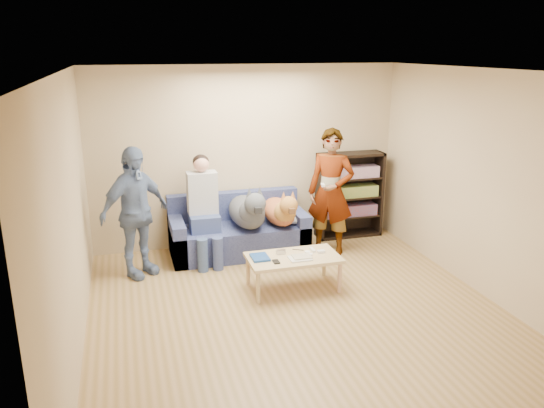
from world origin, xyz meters
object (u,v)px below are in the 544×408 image
object	(u,v)px
person_standing_left	(135,213)
coffee_table	(293,260)
notebook_blue	(260,257)
bookshelf	(349,193)
person_standing_right	(331,192)
sofa	(238,233)
person_seated	(204,205)
dog_tan	(281,211)
camera_silver	(281,252)
dog_gray	(248,211)

from	to	relation	value
person_standing_left	coffee_table	world-z (taller)	person_standing_left
person_standing_left	notebook_blue	world-z (taller)	person_standing_left
person_standing_left	bookshelf	xyz separation A→B (m)	(3.20, 0.66, -0.16)
person_standing_right	sofa	world-z (taller)	person_standing_right
person_standing_left	notebook_blue	xyz separation A→B (m)	(1.38, -0.89, -0.40)
person_seated	bookshelf	distance (m)	2.32
dog_tan	coffee_table	xyz separation A→B (m)	(-0.18, -1.14, -0.26)
camera_silver	person_seated	xyz separation A→B (m)	(-0.75, 1.12, 0.33)
notebook_blue	coffee_table	size ratio (longest dim) A/B	0.24
notebook_blue	sofa	bearing A→B (deg)	89.21
dog_gray	dog_tan	distance (m)	0.46
person_standing_right	dog_tan	world-z (taller)	person_standing_right
notebook_blue	dog_tan	world-z (taller)	dog_tan
dog_tan	coffee_table	size ratio (longest dim) A/B	1.06
person_standing_right	person_standing_left	distance (m)	2.66
person_standing_right	bookshelf	world-z (taller)	person_standing_right
camera_silver	bookshelf	size ratio (longest dim) A/B	0.08
sofa	bookshelf	bearing A→B (deg)	7.40
person_standing_right	camera_silver	xyz separation A→B (m)	(-0.99, -0.90, -0.44)
person_standing_right	coffee_table	world-z (taller)	person_standing_right
notebook_blue	camera_silver	size ratio (longest dim) A/B	2.36
person_seated	coffee_table	distance (m)	1.57
dog_gray	sofa	bearing A→B (deg)	117.25
person_standing_right	camera_silver	bearing A→B (deg)	-102.42
dog_gray	bookshelf	xyz separation A→B (m)	(1.69, 0.44, 0.01)
camera_silver	person_seated	bearing A→B (deg)	123.88
person_standing_right	sofa	distance (m)	1.44
person_standing_right	sofa	bearing A→B (deg)	-159.97
person_standing_right	dog_tan	size ratio (longest dim) A/B	1.52
camera_silver	sofa	distance (m)	1.28
sofa	person_standing_right	bearing A→B (deg)	-15.47
person_standing_left	camera_silver	xyz separation A→B (m)	(1.66, -0.82, -0.39)
dog_tan	coffee_table	distance (m)	1.18
person_seated	dog_tan	size ratio (longest dim) A/B	1.26
coffee_table	person_seated	bearing A→B (deg)	125.11
bookshelf	person_seated	bearing A→B (deg)	-171.05
person_standing_right	coffee_table	size ratio (longest dim) A/B	1.61
person_standing_right	sofa	size ratio (longest dim) A/B	0.93
person_standing_left	coffee_table	distance (m)	2.07
dog_gray	coffee_table	world-z (taller)	dog_gray
bookshelf	coffee_table	bearing A→B (deg)	-131.56
dog_gray	person_standing_left	bearing A→B (deg)	-171.73
sofa	dog_gray	world-z (taller)	dog_gray
person_standing_left	notebook_blue	distance (m)	1.69
person_standing_right	camera_silver	size ratio (longest dim) A/B	16.10
notebook_blue	bookshelf	bearing A→B (deg)	40.44
notebook_blue	sofa	distance (m)	1.32
person_seated	dog_tan	xyz separation A→B (m)	(1.06, -0.10, -0.14)
person_standing_right	person_seated	distance (m)	1.76
person_seated	dog_tan	distance (m)	1.07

